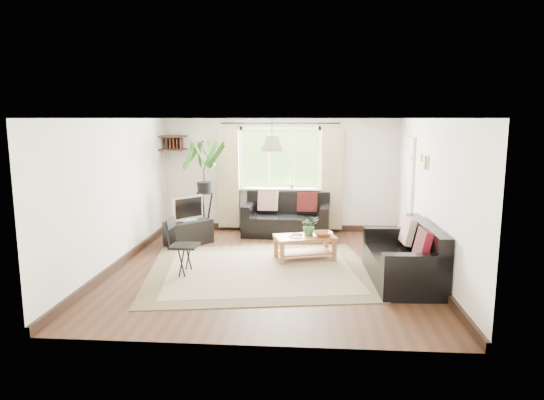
# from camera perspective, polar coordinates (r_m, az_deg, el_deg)

# --- Properties ---
(floor) EXTENTS (5.50, 5.50, 0.00)m
(floor) POSITION_cam_1_polar(r_m,az_deg,el_deg) (7.96, -0.22, -7.95)
(floor) COLOR black
(floor) RESTS_ON ground
(ceiling) EXTENTS (5.50, 5.50, 0.00)m
(ceiling) POSITION_cam_1_polar(r_m,az_deg,el_deg) (7.59, -0.23, 9.59)
(ceiling) COLOR white
(ceiling) RESTS_ON floor
(wall_back) EXTENTS (5.00, 0.02, 2.40)m
(wall_back) POSITION_cam_1_polar(r_m,az_deg,el_deg) (10.40, 0.98, 2.96)
(wall_back) COLOR white
(wall_back) RESTS_ON floor
(wall_front) EXTENTS (5.00, 0.02, 2.40)m
(wall_front) POSITION_cam_1_polar(r_m,az_deg,el_deg) (5.00, -2.73, -4.30)
(wall_front) COLOR white
(wall_front) RESTS_ON floor
(wall_left) EXTENTS (0.02, 5.50, 2.40)m
(wall_left) POSITION_cam_1_polar(r_m,az_deg,el_deg) (8.27, -17.77, 0.78)
(wall_left) COLOR white
(wall_left) RESTS_ON floor
(wall_right) EXTENTS (0.02, 5.50, 2.40)m
(wall_right) POSITION_cam_1_polar(r_m,az_deg,el_deg) (7.89, 18.18, 0.36)
(wall_right) COLOR white
(wall_right) RESTS_ON floor
(rug) EXTENTS (3.93, 3.51, 0.02)m
(rug) POSITION_cam_1_polar(r_m,az_deg,el_deg) (7.78, -1.36, -8.30)
(rug) COLOR beige
(rug) RESTS_ON floor
(window) EXTENTS (2.50, 0.16, 2.16)m
(window) POSITION_cam_1_polar(r_m,az_deg,el_deg) (10.33, 0.97, 4.87)
(window) COLOR white
(window) RESTS_ON wall_back
(door) EXTENTS (0.06, 0.96, 2.06)m
(door) POSITION_cam_1_polar(r_m,az_deg,el_deg) (9.56, 15.55, 0.81)
(door) COLOR silver
(door) RESTS_ON wall_right
(corner_shelf) EXTENTS (0.50, 0.50, 0.34)m
(corner_shelf) POSITION_cam_1_polar(r_m,az_deg,el_deg) (10.48, -11.56, 6.61)
(corner_shelf) COLOR black
(corner_shelf) RESTS_ON wall_back
(pendant_lamp) EXTENTS (0.36, 0.36, 0.54)m
(pendant_lamp) POSITION_cam_1_polar(r_m,az_deg,el_deg) (8.00, -0.00, 7.08)
(pendant_lamp) COLOR beige
(pendant_lamp) RESTS_ON ceiling
(wall_sconce) EXTENTS (0.12, 0.12, 0.28)m
(wall_sconce) POSITION_cam_1_polar(r_m,az_deg,el_deg) (8.10, 17.40, 4.48)
(wall_sconce) COLOR beige
(wall_sconce) RESTS_ON wall_right
(sofa_back) EXTENTS (1.82, 1.00, 0.83)m
(sofa_back) POSITION_cam_1_polar(r_m,az_deg,el_deg) (10.02, 1.72, -1.83)
(sofa_back) COLOR black
(sofa_back) RESTS_ON floor
(sofa_right) EXTENTS (1.80, 0.96, 0.83)m
(sofa_right) POSITION_cam_1_polar(r_m,az_deg,el_deg) (7.45, 15.07, -6.22)
(sofa_right) COLOR black
(sofa_right) RESTS_ON floor
(coffee_table) EXTENTS (1.13, 0.82, 0.41)m
(coffee_table) POSITION_cam_1_polar(r_m,az_deg,el_deg) (8.37, 3.87, -5.62)
(coffee_table) COLOR #955431
(coffee_table) RESTS_ON floor
(table_plant) EXTENTS (0.39, 0.37, 0.34)m
(table_plant) POSITION_cam_1_polar(r_m,az_deg,el_deg) (8.35, 4.42, -3.00)
(table_plant) COLOR #2F6A2A
(table_plant) RESTS_ON coffee_table
(bowl) EXTENTS (0.37, 0.37, 0.08)m
(bowl) POSITION_cam_1_polar(r_m,az_deg,el_deg) (8.31, 6.02, -4.01)
(bowl) COLOR brown
(bowl) RESTS_ON coffee_table
(book_a) EXTENTS (0.24, 0.26, 0.02)m
(book_a) POSITION_cam_1_polar(r_m,az_deg,el_deg) (8.17, 2.33, -4.43)
(book_a) COLOR white
(book_a) RESTS_ON coffee_table
(book_b) EXTENTS (0.21, 0.26, 0.02)m
(book_b) POSITION_cam_1_polar(r_m,az_deg,el_deg) (8.37, 2.35, -4.07)
(book_b) COLOR #592B23
(book_b) RESTS_ON coffee_table
(tv_stand) EXTENTS (0.93, 0.96, 0.46)m
(tv_stand) POSITION_cam_1_polar(r_m,az_deg,el_deg) (9.49, -9.78, -3.78)
(tv_stand) COLOR black
(tv_stand) RESTS_ON floor
(tv) EXTENTS (0.60, 0.64, 0.50)m
(tv) POSITION_cam_1_polar(r_m,az_deg,el_deg) (9.39, -9.87, -0.92)
(tv) COLOR #A5A5AA
(tv) RESTS_ON tv_stand
(palm_stand) EXTENTS (0.91, 0.91, 1.98)m
(palm_stand) POSITION_cam_1_polar(r_m,az_deg,el_deg) (9.94, -7.95, 1.35)
(palm_stand) COLOR black
(palm_stand) RESTS_ON floor
(folding_chair) EXTENTS (0.47, 0.47, 0.88)m
(folding_chair) POSITION_cam_1_polar(r_m,az_deg,el_deg) (7.64, -10.24, -5.43)
(folding_chair) COLOR black
(folding_chair) RESTS_ON floor
(sill_plant) EXTENTS (0.14, 0.10, 0.27)m
(sill_plant) POSITION_cam_1_polar(r_m,az_deg,el_deg) (10.29, 2.33, 2.13)
(sill_plant) COLOR #2D6023
(sill_plant) RESTS_ON window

